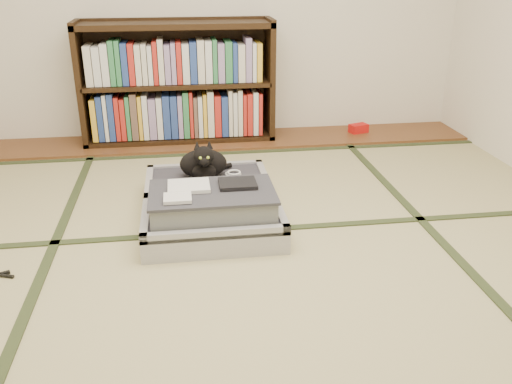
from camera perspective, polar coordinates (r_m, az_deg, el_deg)
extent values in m
plane|color=tan|center=(2.61, -0.01, -8.14)|extent=(4.50, 4.50, 0.00)
cube|color=brown|center=(4.42, -3.67, 5.44)|extent=(4.00, 0.50, 0.02)
cube|color=red|center=(4.67, 10.74, 6.61)|extent=(0.17, 0.13, 0.07)
cube|color=#2D381E|center=(2.67, -22.03, -9.05)|extent=(0.05, 4.50, 0.01)
cube|color=#2D381E|center=(2.90, 20.09, -6.14)|extent=(0.05, 4.50, 0.01)
cube|color=#2D381E|center=(2.95, -1.10, -4.07)|extent=(4.00, 0.05, 0.01)
cube|color=#2D381E|center=(4.14, -3.32, 4.11)|extent=(4.00, 0.05, 0.01)
cube|color=black|center=(4.42, -17.82, 10.56)|extent=(0.04, 0.34, 0.96)
cube|color=black|center=(4.42, 1.43, 11.64)|extent=(0.04, 0.34, 0.96)
cube|color=black|center=(4.47, -7.90, 5.74)|extent=(1.50, 0.34, 0.04)
cube|color=black|center=(4.30, -8.57, 17.00)|extent=(1.50, 0.34, 0.04)
cube|color=black|center=(4.36, -8.22, 11.23)|extent=(1.43, 0.34, 0.03)
cube|color=black|center=(4.52, -8.24, 11.67)|extent=(1.50, 0.02, 0.96)
cube|color=gray|center=(4.39, -8.05, 8.39)|extent=(1.35, 0.24, 0.41)
cube|color=gray|center=(4.31, -8.36, 13.64)|extent=(1.35, 0.24, 0.36)
cube|color=#A3A4A7|center=(2.87, -4.51, -3.59)|extent=(0.73, 0.49, 0.13)
cube|color=#302E36|center=(2.86, -4.53, -3.00)|extent=(0.66, 0.41, 0.10)
cube|color=#A3A4A7|center=(2.64, -4.22, -4.45)|extent=(0.73, 0.04, 0.05)
cube|color=#A3A4A7|center=(3.05, -4.84, -0.55)|extent=(0.73, 0.04, 0.05)
cube|color=#A3A4A7|center=(2.85, -11.56, -2.74)|extent=(0.04, 0.49, 0.05)
cube|color=#A3A4A7|center=(2.88, 2.36, -1.94)|extent=(0.04, 0.49, 0.05)
cube|color=#A3A4A7|center=(3.32, -5.09, 0.19)|extent=(0.73, 0.49, 0.13)
cube|color=#302E36|center=(3.30, -5.11, 0.72)|extent=(0.66, 0.41, 0.10)
cube|color=#A3A4A7|center=(3.08, -4.89, -0.26)|extent=(0.73, 0.04, 0.05)
cube|color=#A3A4A7|center=(3.50, -5.35, 2.65)|extent=(0.73, 0.04, 0.05)
cube|color=#A3A4A7|center=(3.29, -11.18, 0.95)|extent=(0.04, 0.49, 0.05)
cube|color=#A3A4A7|center=(3.32, 0.86, 1.60)|extent=(0.04, 0.49, 0.05)
cylinder|color=black|center=(3.06, -4.87, -0.32)|extent=(0.66, 0.02, 0.02)
cube|color=gray|center=(2.82, -4.59, -1.37)|extent=(0.63, 0.38, 0.13)
cube|color=#33343A|center=(2.79, -4.64, 0.00)|extent=(0.65, 0.40, 0.01)
cube|color=silver|center=(2.82, -7.09, 0.62)|extent=(0.22, 0.18, 0.02)
cube|color=black|center=(2.84, -1.95, 0.90)|extent=(0.20, 0.16, 0.02)
cube|color=silver|center=(2.69, -8.26, -0.64)|extent=(0.14, 0.12, 0.02)
cube|color=white|center=(2.66, -8.82, -5.99)|extent=(0.06, 0.01, 0.04)
cube|color=white|center=(2.67, -6.27, -6.09)|extent=(0.05, 0.01, 0.03)
cube|color=orange|center=(2.69, 1.07, -5.39)|extent=(0.05, 0.01, 0.03)
cube|color=#197F33|center=(2.67, -0.39, -5.13)|extent=(0.04, 0.01, 0.03)
ellipsoid|color=black|center=(3.28, -5.57, 2.99)|extent=(0.28, 0.19, 0.18)
ellipsoid|color=black|center=(3.21, -5.47, 2.16)|extent=(0.14, 0.10, 0.10)
ellipsoid|color=black|center=(3.14, -5.52, 3.80)|extent=(0.12, 0.11, 0.12)
sphere|color=black|center=(3.11, -5.46, 3.16)|extent=(0.05, 0.05, 0.05)
cone|color=black|center=(3.14, -6.22, 4.89)|extent=(0.04, 0.05, 0.06)
cone|color=black|center=(3.15, -4.94, 4.96)|extent=(0.04, 0.05, 0.06)
sphere|color=#A5BF33|center=(3.09, -5.87, 3.58)|extent=(0.02, 0.02, 0.02)
sphere|color=#A5BF33|center=(3.09, -5.08, 3.62)|extent=(0.02, 0.02, 0.02)
cylinder|color=black|center=(3.39, -3.95, 2.58)|extent=(0.17, 0.10, 0.03)
torus|color=white|center=(3.33, -2.43, 1.91)|extent=(0.10, 0.10, 0.01)
torus|color=white|center=(3.32, -2.34, 2.07)|extent=(0.09, 0.09, 0.01)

